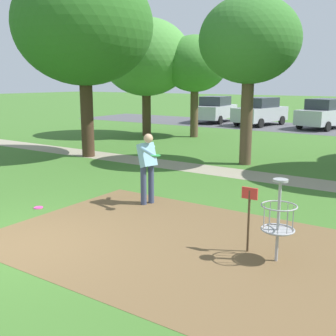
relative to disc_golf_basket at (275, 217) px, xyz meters
name	(u,v)px	position (x,y,z in m)	size (l,w,h in m)	color
ground_plane	(14,246)	(-4.09, -2.02, -0.75)	(160.00, 160.00, 0.00)	#3D6B28
dirt_tee_pad	(175,242)	(-1.76, -0.25, -0.75)	(6.63, 4.67, 0.01)	brown
disc_golf_basket	(275,217)	(0.00, 0.00, 0.00)	(0.98, 0.58, 1.39)	#9E9EA3
player_throwing	(147,164)	(-3.63, 1.42, 0.23)	(0.96, 0.79, 1.71)	#384260
frisbee_near_basket	(38,208)	(-5.57, -0.27, -0.74)	(0.22, 0.22, 0.02)	#E53D99
tree_near_left	(83,26)	(-9.43, 5.33, 4.16)	(5.18, 5.18, 7.14)	#422D1E
tree_near_right	(250,41)	(-3.66, 7.28, 3.47)	(3.43, 3.43, 5.72)	brown
tree_far_center	(195,64)	(-8.88, 12.64, 2.99)	(3.37, 3.37, 5.21)	brown
tree_far_right	(146,57)	(-11.32, 11.72, 3.36)	(4.73, 4.73, 6.14)	#4C3823
parking_lot_strip	(322,129)	(-4.09, 20.07, -0.75)	(36.00, 6.00, 0.01)	#4C4C51
parked_car_leftmost	(215,109)	(-11.65, 20.38, 0.17)	(2.24, 4.34, 1.84)	#B2B7BC
parked_car_center_left	(260,111)	(-8.18, 20.13, 0.17)	(2.58, 4.47, 1.84)	#B2B7BC
parked_car_center_right	(324,114)	(-4.12, 20.44, 0.17)	(2.73, 4.50, 1.84)	#B2B7BC
gravel_path	(213,170)	(-4.09, 5.71, -0.75)	(40.00, 1.34, 0.00)	gray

